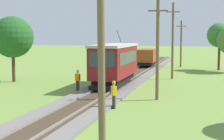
{
  "coord_description": "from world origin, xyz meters",
  "views": [
    {
      "loc": [
        7.66,
        -10.07,
        4.68
      ],
      "look_at": [
        0.11,
        18.38,
        1.66
      ],
      "focal_mm": 55.59,
      "sensor_mm": 36.0,
      "label": 1
    }
  ],
  "objects_px": {
    "red_tram": "(115,63)",
    "utility_pole_near_tram": "(158,48)",
    "utility_pole_mid": "(173,40)",
    "tree_left_near": "(13,37)",
    "track_worker": "(114,93)",
    "second_worker": "(78,79)",
    "utility_pole_foreground": "(101,55)",
    "freight_car": "(147,57)",
    "gravel_pile": "(127,60)",
    "utility_pole_far": "(181,43)",
    "tree_right_far": "(220,35)"
  },
  "relations": [
    {
      "from": "red_tram",
      "to": "utility_pole_near_tram",
      "type": "relative_size",
      "value": 1.18
    },
    {
      "from": "utility_pole_mid",
      "to": "tree_left_near",
      "type": "relative_size",
      "value": 1.23
    },
    {
      "from": "track_worker",
      "to": "second_worker",
      "type": "distance_m",
      "value": 7.56
    },
    {
      "from": "red_tram",
      "to": "utility_pole_foreground",
      "type": "xyz_separation_m",
      "value": [
        4.48,
        -19.13,
        1.82
      ]
    },
    {
      "from": "utility_pole_mid",
      "to": "freight_car",
      "type": "bearing_deg",
      "value": 111.35
    },
    {
      "from": "gravel_pile",
      "to": "tree_left_near",
      "type": "bearing_deg",
      "value": -107.16
    },
    {
      "from": "gravel_pile",
      "to": "red_tram",
      "type": "bearing_deg",
      "value": -80.41
    },
    {
      "from": "track_worker",
      "to": "utility_pole_mid",
      "type": "bearing_deg",
      "value": 42.9
    },
    {
      "from": "utility_pole_foreground",
      "to": "utility_pole_far",
      "type": "height_order",
      "value": "utility_pole_foreground"
    },
    {
      "from": "red_tram",
      "to": "gravel_pile",
      "type": "relative_size",
      "value": 3.23
    },
    {
      "from": "utility_pole_far",
      "to": "tree_left_near",
      "type": "height_order",
      "value": "utility_pole_far"
    },
    {
      "from": "utility_pole_foreground",
      "to": "track_worker",
      "type": "relative_size",
      "value": 4.39
    },
    {
      "from": "red_tram",
      "to": "utility_pole_mid",
      "type": "height_order",
      "value": "utility_pole_mid"
    },
    {
      "from": "freight_car",
      "to": "track_worker",
      "type": "relative_size",
      "value": 2.91
    },
    {
      "from": "tree_left_near",
      "to": "second_worker",
      "type": "bearing_deg",
      "value": -24.29
    },
    {
      "from": "red_tram",
      "to": "second_worker",
      "type": "distance_m",
      "value": 3.97
    },
    {
      "from": "freight_car",
      "to": "second_worker",
      "type": "bearing_deg",
      "value": -96.46
    },
    {
      "from": "gravel_pile",
      "to": "tree_right_far",
      "type": "xyz_separation_m",
      "value": [
        13.42,
        -4.76,
        3.89
      ]
    },
    {
      "from": "red_tram",
      "to": "freight_car",
      "type": "bearing_deg",
      "value": 90.01
    },
    {
      "from": "utility_pole_near_tram",
      "to": "utility_pole_far",
      "type": "distance_m",
      "value": 25.9
    },
    {
      "from": "utility_pole_foreground",
      "to": "utility_pole_near_tram",
      "type": "distance_m",
      "value": 13.94
    },
    {
      "from": "utility_pole_mid",
      "to": "second_worker",
      "type": "relative_size",
      "value": 4.47
    },
    {
      "from": "gravel_pile",
      "to": "utility_pole_mid",
      "type": "bearing_deg",
      "value": -62.03
    },
    {
      "from": "second_worker",
      "to": "tree_right_far",
      "type": "height_order",
      "value": "tree_right_far"
    },
    {
      "from": "freight_car",
      "to": "second_worker",
      "type": "relative_size",
      "value": 2.91
    },
    {
      "from": "track_worker",
      "to": "tree_right_far",
      "type": "height_order",
      "value": "tree_right_far"
    },
    {
      "from": "second_worker",
      "to": "tree_left_near",
      "type": "height_order",
      "value": "tree_left_near"
    },
    {
      "from": "second_worker",
      "to": "tree_right_far",
      "type": "relative_size",
      "value": 0.29
    },
    {
      "from": "track_worker",
      "to": "freight_car",
      "type": "bearing_deg",
      "value": 55.66
    },
    {
      "from": "tree_right_far",
      "to": "utility_pole_near_tram",
      "type": "bearing_deg",
      "value": -102.57
    },
    {
      "from": "freight_car",
      "to": "utility_pole_near_tram",
      "type": "xyz_separation_m",
      "value": [
        4.48,
        -23.62,
        2.14
      ]
    },
    {
      "from": "freight_car",
      "to": "tree_right_far",
      "type": "relative_size",
      "value": 0.83
    },
    {
      "from": "utility_pole_mid",
      "to": "gravel_pile",
      "type": "distance_m",
      "value": 18.0
    },
    {
      "from": "red_tram",
      "to": "track_worker",
      "type": "height_order",
      "value": "red_tram"
    },
    {
      "from": "tree_right_far",
      "to": "track_worker",
      "type": "bearing_deg",
      "value": -105.45
    },
    {
      "from": "tree_left_near",
      "to": "tree_right_far",
      "type": "bearing_deg",
      "value": 40.23
    },
    {
      "from": "utility_pole_mid",
      "to": "second_worker",
      "type": "bearing_deg",
      "value": -124.96
    },
    {
      "from": "freight_car",
      "to": "second_worker",
      "type": "height_order",
      "value": "freight_car"
    },
    {
      "from": "utility_pole_mid",
      "to": "second_worker",
      "type": "height_order",
      "value": "utility_pole_mid"
    },
    {
      "from": "utility_pole_foreground",
      "to": "utility_pole_near_tram",
      "type": "height_order",
      "value": "utility_pole_foreground"
    },
    {
      "from": "utility_pole_mid",
      "to": "tree_right_far",
      "type": "bearing_deg",
      "value": 64.71
    },
    {
      "from": "gravel_pile",
      "to": "track_worker",
      "type": "relative_size",
      "value": 1.48
    },
    {
      "from": "second_worker",
      "to": "utility_pole_far",
      "type": "bearing_deg",
      "value": 174.9
    },
    {
      "from": "red_tram",
      "to": "utility_pole_far",
      "type": "xyz_separation_m",
      "value": [
        4.48,
        20.71,
        1.23
      ]
    },
    {
      "from": "utility_pole_foreground",
      "to": "track_worker",
      "type": "xyz_separation_m",
      "value": [
        -2.25,
        10.26,
        -3.03
      ]
    },
    {
      "from": "red_tram",
      "to": "tree_right_far",
      "type": "distance_m",
      "value": 20.38
    },
    {
      "from": "gravel_pile",
      "to": "track_worker",
      "type": "bearing_deg",
      "value": -79.12
    },
    {
      "from": "gravel_pile",
      "to": "tree_right_far",
      "type": "distance_m",
      "value": 14.76
    },
    {
      "from": "gravel_pile",
      "to": "second_worker",
      "type": "distance_m",
      "value": 25.53
    },
    {
      "from": "track_worker",
      "to": "utility_pole_foreground",
      "type": "bearing_deg",
      "value": -116.67
    }
  ]
}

